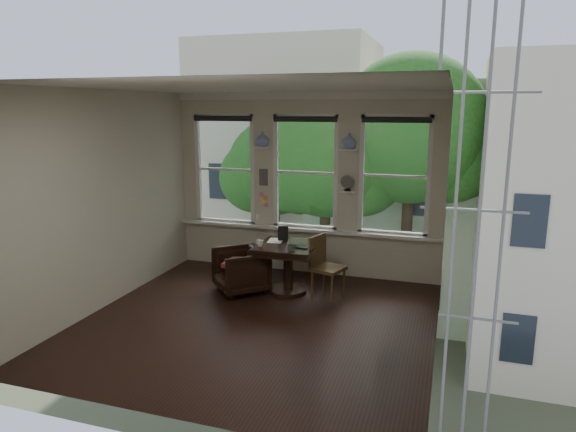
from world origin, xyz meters
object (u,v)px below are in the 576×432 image
(table, at_px, (288,269))
(armchair_left, at_px, (241,270))
(mug, at_px, (260,243))
(side_chair_right, at_px, (328,268))
(laptop, at_px, (298,247))

(table, relative_size, armchair_left, 1.22)
(mug, bearing_deg, armchair_left, 175.19)
(armchair_left, height_order, side_chair_right, side_chair_right)
(laptop, distance_m, mug, 0.57)
(table, xyz_separation_m, laptop, (0.19, -0.14, 0.39))
(armchair_left, height_order, laptop, laptop)
(table, xyz_separation_m, armchair_left, (-0.70, -0.18, -0.04))
(table, bearing_deg, mug, -150.73)
(table, height_order, side_chair_right, side_chair_right)
(side_chair_right, distance_m, laptop, 0.54)
(armchair_left, bearing_deg, mug, 42.41)
(armchair_left, height_order, mug, mug)
(side_chair_right, relative_size, mug, 8.85)
(side_chair_right, bearing_deg, mug, 117.96)
(mug, bearing_deg, side_chair_right, 9.75)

